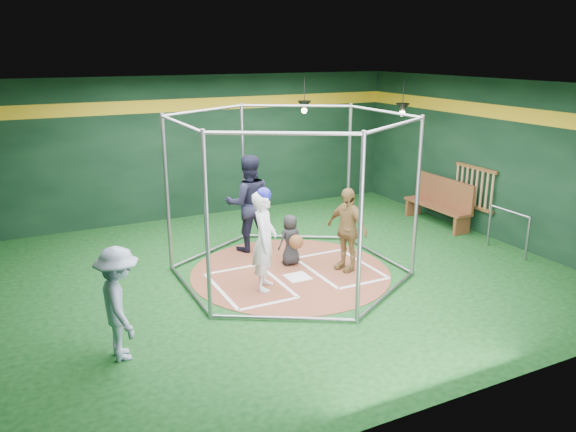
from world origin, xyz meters
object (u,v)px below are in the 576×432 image
batter_figure (264,239)px  umpire (248,203)px  dugout_bench (440,201)px  visitor_leopard (347,229)px

batter_figure → umpire: bearing=75.1°
umpire → dugout_bench: 4.88m
batter_figure → dugout_bench: (5.38, 1.62, -0.34)m
visitor_leopard → umpire: 2.24m
batter_figure → visitor_leopard: size_ratio=1.14×
batter_figure → visitor_leopard: bearing=4.0°
umpire → dugout_bench: size_ratio=1.04×
batter_figure → umpire: (0.53, 1.98, 0.10)m
umpire → dugout_bench: bearing=-171.7°
dugout_bench → batter_figure: bearing=-163.2°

